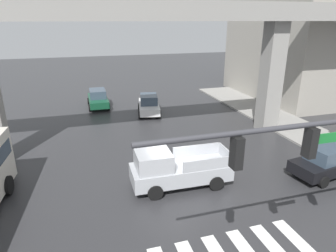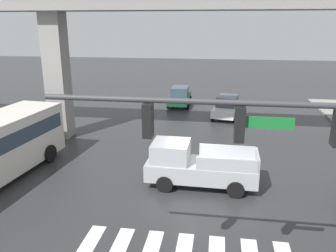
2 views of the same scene
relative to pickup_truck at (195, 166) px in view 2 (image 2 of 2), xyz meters
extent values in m
plane|color=#2D2D30|center=(0.02, 0.34, -0.99)|extent=(120.00, 120.00, 0.00)
cube|color=silver|center=(-3.28, -5.42, -0.98)|extent=(0.55, 2.80, 0.01)
cube|color=silver|center=(-2.18, -5.42, -0.98)|extent=(0.55, 2.80, 0.01)
cube|color=gray|center=(-9.42, 6.01, 3.05)|extent=(1.30, 1.30, 8.07)
cube|color=#A8AAAF|center=(0.30, -0.01, -0.21)|extent=(5.14, 2.01, 0.80)
cube|color=#A8AAAF|center=(-1.15, 0.03, 0.64)|extent=(1.74, 1.79, 0.90)
cube|color=#3F5160|center=(-1.62, 0.04, 0.64)|extent=(0.14, 1.67, 0.77)
cube|color=#A8AAAF|center=(1.43, -0.91, 0.49)|extent=(2.65, 0.16, 0.60)
cube|color=#A8AAAF|center=(1.47, 0.84, 0.49)|extent=(2.65, 0.16, 0.60)
cube|color=#A8AAAF|center=(2.80, -0.06, 0.49)|extent=(0.14, 1.75, 0.60)
cylinder|color=black|center=(-1.30, -0.87, -0.61)|extent=(0.77, 0.30, 0.76)
cylinder|color=black|center=(-1.26, 0.93, -0.61)|extent=(0.77, 0.30, 0.76)
cylinder|color=black|center=(1.86, -0.94, -0.61)|extent=(0.77, 0.30, 0.76)
cylinder|color=black|center=(1.90, 0.86, -0.61)|extent=(0.77, 0.30, 0.76)
cube|color=#2D3D4C|center=(-9.22, 3.37, 0.99)|extent=(2.25, 0.31, 1.49)
cylinder|color=black|center=(-10.60, 1.92, -0.51)|extent=(0.45, 0.99, 0.96)
cylinder|color=black|center=(-8.16, 1.67, -0.51)|extent=(0.45, 0.99, 0.96)
cube|color=#14472D|center=(-2.64, 16.33, -0.35)|extent=(1.77, 4.30, 0.64)
cube|color=#384756|center=(-2.64, 16.43, 0.35)|extent=(1.50, 2.24, 0.76)
cylinder|color=black|center=(-1.78, 15.00, -0.67)|extent=(0.24, 0.64, 0.64)
cylinder|color=black|center=(-3.50, 15.00, -0.67)|extent=(0.24, 0.64, 0.64)
cylinder|color=black|center=(-1.77, 17.66, -0.67)|extent=(0.24, 0.64, 0.64)
cylinder|color=black|center=(-3.50, 17.66, -0.67)|extent=(0.24, 0.64, 0.64)
cube|color=silver|center=(1.65, 12.76, -0.35)|extent=(2.52, 4.55, 0.64)
cube|color=#384756|center=(1.67, 12.86, 0.35)|extent=(1.88, 2.47, 0.76)
cylinder|color=black|center=(2.25, 11.29, -0.67)|extent=(0.35, 0.67, 0.64)
cylinder|color=black|center=(0.56, 11.61, -0.67)|extent=(0.35, 0.67, 0.64)
cylinder|color=black|center=(2.74, 13.91, -0.67)|extent=(0.35, 0.67, 0.64)
cylinder|color=black|center=(1.04, 14.23, -0.67)|extent=(0.35, 0.67, 0.64)
cylinder|color=#38383D|center=(2.08, -6.95, 4.61)|extent=(10.80, 0.14, 0.14)
cube|color=black|center=(1.48, -6.95, 4.09)|extent=(0.24, 0.32, 0.84)
sphere|color=green|center=(1.48, -6.95, 3.83)|extent=(0.17, 0.17, 0.17)
cube|color=black|center=(-0.72, -6.95, 4.09)|extent=(0.24, 0.32, 0.84)
sphere|color=green|center=(-0.72, -6.95, 3.83)|extent=(0.17, 0.17, 0.17)
cube|color=#19722D|center=(2.16, -6.95, 4.16)|extent=(1.10, 0.04, 0.28)
camera|label=1|loc=(-4.28, -12.85, 7.19)|focal=31.83mm
camera|label=2|loc=(0.97, -14.86, 6.38)|focal=36.77mm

